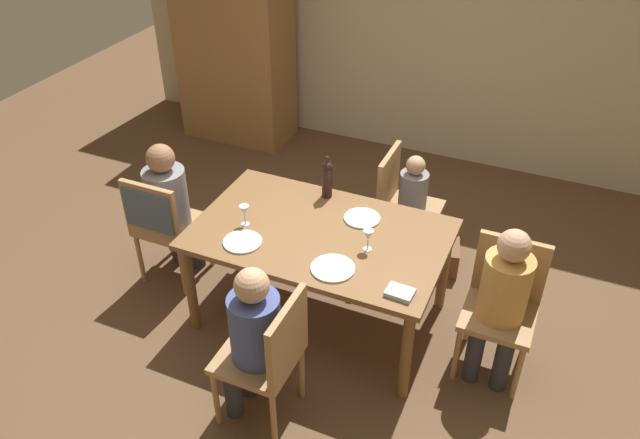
{
  "coord_description": "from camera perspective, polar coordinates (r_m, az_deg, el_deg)",
  "views": [
    {
      "loc": [
        1.34,
        -3.07,
        3.21
      ],
      "look_at": [
        0.0,
        0.0,
        0.85
      ],
      "focal_mm": 35.51,
      "sensor_mm": 36.0,
      "label": 1
    }
  ],
  "objects": [
    {
      "name": "dining_table",
      "position": [
        4.21,
        0.0,
        -2.04
      ],
      "size": [
        1.67,
        1.04,
        0.75
      ],
      "color": "brown",
      "rests_on": "ground_plane"
    },
    {
      "name": "person_woman_host",
      "position": [
        3.99,
        16.14,
        -6.67
      ],
      "size": [
        0.29,
        0.34,
        1.11
      ],
      "rotation": [
        0.0,
        0.0,
        3.14
      ],
      "color": "#33333D",
      "rests_on": "ground_plane"
    },
    {
      "name": "dinner_plate_guest_right",
      "position": [
        4.09,
        -7.0,
        -2.01
      ],
      "size": [
        0.25,
        0.25,
        0.01
      ],
      "primitive_type": "cylinder",
      "color": "silver",
      "rests_on": "dining_table"
    },
    {
      "name": "armoire_cabinet",
      "position": [
        6.61,
        -7.79,
        16.2
      ],
      "size": [
        1.18,
        0.62,
        2.18
      ],
      "color": "olive",
      "rests_on": "ground_plane"
    },
    {
      "name": "chair_left_end",
      "position": [
        4.7,
        -14.3,
        0.06
      ],
      "size": [
        0.44,
        0.46,
        0.92
      ],
      "color": "#A87F51",
      "rests_on": "ground_plane"
    },
    {
      "name": "dinner_plate_guest_left",
      "position": [
        3.85,
        1.16,
        -4.41
      ],
      "size": [
        0.27,
        0.27,
        0.01
      ],
      "primitive_type": "cylinder",
      "color": "silver",
      "rests_on": "dining_table"
    },
    {
      "name": "dinner_plate_host",
      "position": [
        4.28,
        3.81,
        0.12
      ],
      "size": [
        0.25,
        0.25,
        0.01
      ],
      "primitive_type": "cylinder",
      "color": "silver",
      "rests_on": "dining_table"
    },
    {
      "name": "wine_bottle_tall_green",
      "position": [
        4.44,
        0.64,
        3.75
      ],
      "size": [
        0.07,
        0.07,
        0.32
      ],
      "color": "black",
      "rests_on": "dining_table"
    },
    {
      "name": "person_child_small",
      "position": [
        4.87,
        8.58,
        1.72
      ],
      "size": [
        0.25,
        0.22,
        0.94
      ],
      "rotation": [
        0.0,
        0.0,
        -1.57
      ],
      "color": "#33333D",
      "rests_on": "ground_plane"
    },
    {
      "name": "person_man_bearded",
      "position": [
        3.63,
        -6.17,
        -10.16
      ],
      "size": [
        0.34,
        0.29,
        1.1
      ],
      "rotation": [
        0.0,
        0.0,
        1.57
      ],
      "color": "#33333D",
      "rests_on": "ground_plane"
    },
    {
      "name": "wine_glass_centre",
      "position": [
        3.96,
        4.36,
        -1.48
      ],
      "size": [
        0.07,
        0.07,
        0.15
      ],
      "color": "silver",
      "rests_on": "dining_table"
    },
    {
      "name": "handbag",
      "position": [
        5.08,
        11.66,
        -3.36
      ],
      "size": [
        0.18,
        0.3,
        0.22
      ],
      "primitive_type": "cube",
      "rotation": [
        0.0,
        0.0,
        -1.34
      ],
      "color": "brown",
      "rests_on": "ground_plane"
    },
    {
      "name": "folded_napkin",
      "position": [
        3.7,
        7.22,
        -6.55
      ],
      "size": [
        0.17,
        0.13,
        0.03
      ],
      "primitive_type": "cube",
      "rotation": [
        0.0,
        0.0,
        -0.06
      ],
      "color": "#ADC6D6",
      "rests_on": "dining_table"
    },
    {
      "name": "chair_near",
      "position": [
        3.67,
        -4.49,
        -11.88
      ],
      "size": [
        0.44,
        0.44,
        0.92
      ],
      "rotation": [
        0.0,
        0.0,
        1.57
      ],
      "color": "#A87F51",
      "rests_on": "ground_plane"
    },
    {
      "name": "ground_plane",
      "position": [
        4.64,
        0.0,
        -8.62
      ],
      "size": [
        10.0,
        10.0,
        0.0
      ],
      "primitive_type": "plane",
      "color": "brown"
    },
    {
      "name": "chair_far_right",
      "position": [
        4.91,
        7.32,
        1.75
      ],
      "size": [
        0.44,
        0.44,
        0.92
      ],
      "rotation": [
        0.0,
        0.0,
        -1.57
      ],
      "color": "#A87F51",
      "rests_on": "ground_plane"
    },
    {
      "name": "person_man_guest",
      "position": [
        4.76,
        -13.37,
        1.6
      ],
      "size": [
        0.31,
        0.35,
        1.13
      ],
      "color": "#33333D",
      "rests_on": "ground_plane"
    },
    {
      "name": "wine_glass_near_left",
      "position": [
        4.2,
        -6.83,
        0.75
      ],
      "size": [
        0.07,
        0.07,
        0.15
      ],
      "color": "silver",
      "rests_on": "dining_table"
    },
    {
      "name": "chair_right_end",
      "position": [
        4.14,
        16.17,
        -6.84
      ],
      "size": [
        0.44,
        0.44,
        0.92
      ],
      "rotation": [
        0.0,
        0.0,
        3.14
      ],
      "color": "#A87F51",
      "rests_on": "ground_plane"
    },
    {
      "name": "rear_room_partition",
      "position": [
        6.23,
        10.55,
        17.21
      ],
      "size": [
        6.4,
        0.12,
        2.7
      ],
      "primitive_type": "cube",
      "color": "beige",
      "rests_on": "ground_plane"
    }
  ]
}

